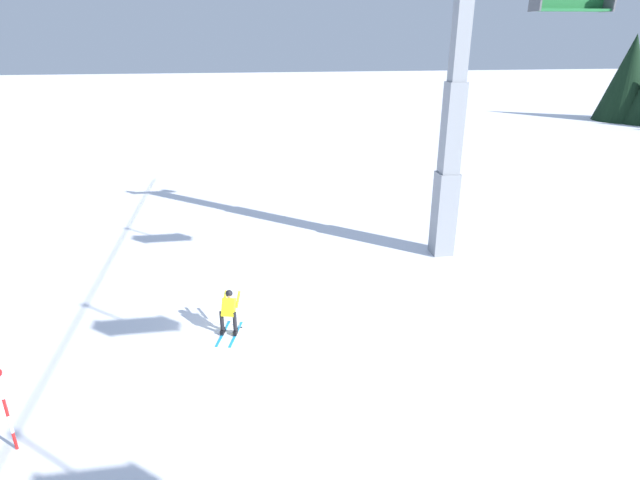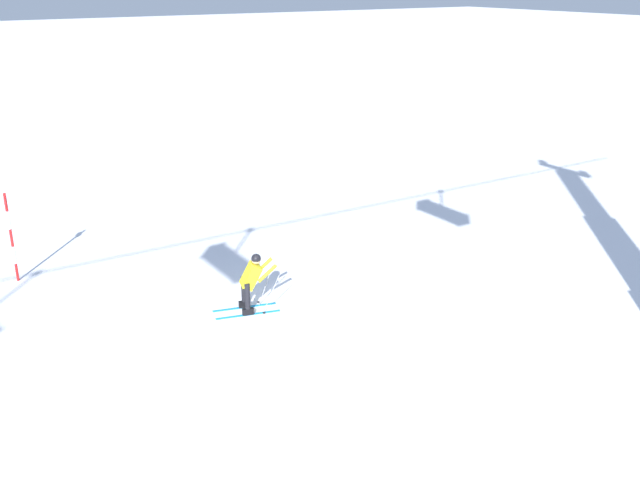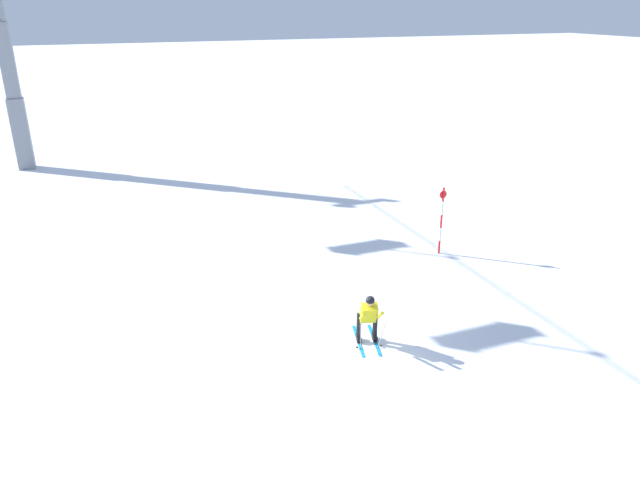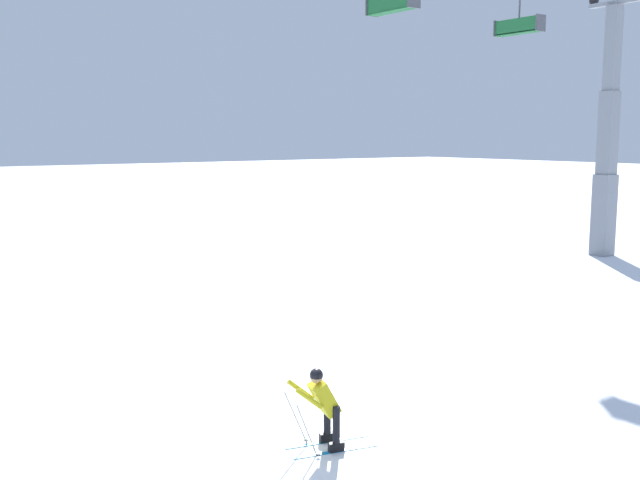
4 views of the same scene
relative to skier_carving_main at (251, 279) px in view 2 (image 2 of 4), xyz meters
name	(u,v)px [view 2 (image 2 of 4)]	position (x,y,z in m)	size (l,w,h in m)	color
ground_plane	(265,327)	(0.15, 0.95, -0.86)	(260.00, 260.00, 0.00)	white
skier_carving_main	(251,279)	(0.00, 0.00, 0.00)	(1.69, 1.00, 1.62)	#198CCC
trail_marker_pole	(11,235)	(4.55, -5.07, 0.47)	(0.07, 0.28, 2.48)	red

